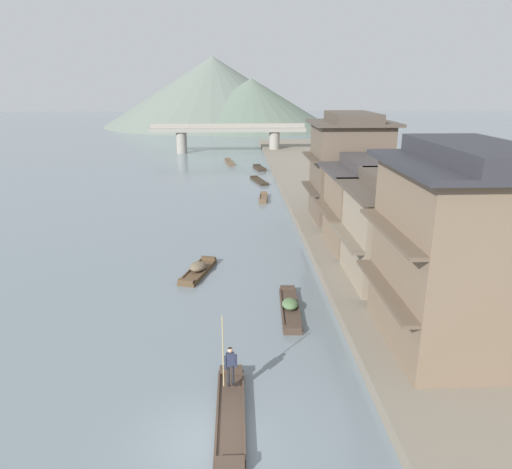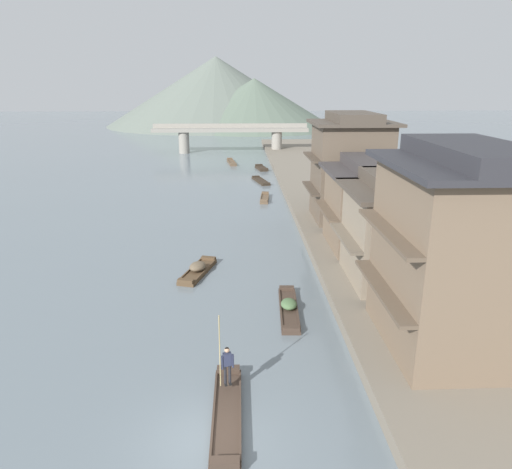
{
  "view_description": "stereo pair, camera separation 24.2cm",
  "coord_description": "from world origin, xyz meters",
  "px_view_note": "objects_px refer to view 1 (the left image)",
  "views": [
    {
      "loc": [
        0.91,
        -13.24,
        11.61
      ],
      "look_at": [
        2.37,
        17.98,
        1.65
      ],
      "focal_mm": 33.45,
      "sensor_mm": 36.0,
      "label": 1
    },
    {
      "loc": [
        1.15,
        -13.25,
        11.61
      ],
      "look_at": [
        2.37,
        17.98,
        1.65
      ],
      "focal_mm": 33.45,
      "sensor_mm": 36.0,
      "label": 2
    }
  ],
  "objects_px": {
    "boat_midriver_drifting": "(198,270)",
    "house_waterfront_narrow": "(349,168)",
    "boat_moored_third": "(259,181)",
    "house_waterfront_second": "(394,230)",
    "boat_midriver_upstream": "(290,308)",
    "boat_moored_nearest": "(260,168)",
    "house_waterfront_tall": "(372,204)",
    "stone_bridge": "(228,134)",
    "boat_moored_second": "(230,162)",
    "boatman_person": "(230,362)",
    "boat_moored_far": "(263,198)",
    "boat_foreground_poled": "(231,415)",
    "house_waterfront_nearest": "(464,251)"
  },
  "relations": [
    {
      "from": "boat_midriver_upstream",
      "to": "stone_bridge",
      "type": "bearing_deg",
      "value": 93.58
    },
    {
      "from": "boat_midriver_upstream",
      "to": "stone_bridge",
      "type": "xyz_separation_m",
      "value": [
        -3.79,
        60.54,
        3.02
      ]
    },
    {
      "from": "boat_midriver_drifting",
      "to": "house_waterfront_second",
      "type": "relative_size",
      "value": 0.69
    },
    {
      "from": "boatman_person",
      "to": "boat_moored_second",
      "type": "bearing_deg",
      "value": 90.39
    },
    {
      "from": "boat_moored_nearest",
      "to": "boat_moored_far",
      "type": "bearing_deg",
      "value": -91.85
    },
    {
      "from": "boat_moored_second",
      "to": "boat_moored_far",
      "type": "relative_size",
      "value": 1.45
    },
    {
      "from": "house_waterfront_tall",
      "to": "stone_bridge",
      "type": "height_order",
      "value": "house_waterfront_tall"
    },
    {
      "from": "boat_moored_far",
      "to": "boat_midriver_upstream",
      "type": "relative_size",
      "value": 0.75
    },
    {
      "from": "boat_moored_second",
      "to": "house_waterfront_nearest",
      "type": "height_order",
      "value": "house_waterfront_nearest"
    },
    {
      "from": "house_waterfront_narrow",
      "to": "house_waterfront_nearest",
      "type": "bearing_deg",
      "value": -89.87
    },
    {
      "from": "boat_midriver_upstream",
      "to": "house_waterfront_nearest",
      "type": "distance_m",
      "value": 9.33
    },
    {
      "from": "boat_midriver_upstream",
      "to": "stone_bridge",
      "type": "relative_size",
      "value": 0.19
    },
    {
      "from": "boat_moored_nearest",
      "to": "boat_moored_second",
      "type": "xyz_separation_m",
      "value": [
        -4.25,
        5.37,
        -0.01
      ]
    },
    {
      "from": "boatman_person",
      "to": "boat_moored_third",
      "type": "bearing_deg",
      "value": 85.44
    },
    {
      "from": "boat_midriver_drifting",
      "to": "boat_moored_nearest",
      "type": "bearing_deg",
      "value": 81.1
    },
    {
      "from": "boatman_person",
      "to": "boat_moored_far",
      "type": "relative_size",
      "value": 0.79
    },
    {
      "from": "boat_moored_far",
      "to": "house_waterfront_second",
      "type": "bearing_deg",
      "value": -75.15
    },
    {
      "from": "boatman_person",
      "to": "boat_moored_third",
      "type": "relative_size",
      "value": 0.6
    },
    {
      "from": "boat_foreground_poled",
      "to": "boatman_person",
      "type": "height_order",
      "value": "boatman_person"
    },
    {
      "from": "boat_midriver_upstream",
      "to": "boat_moored_second",
      "type": "bearing_deg",
      "value": 94.1
    },
    {
      "from": "boatman_person",
      "to": "boat_midriver_upstream",
      "type": "distance_m",
      "value": 7.76
    },
    {
      "from": "boat_moored_second",
      "to": "boat_midriver_upstream",
      "type": "height_order",
      "value": "boat_midriver_upstream"
    },
    {
      "from": "house_waterfront_second",
      "to": "stone_bridge",
      "type": "bearing_deg",
      "value": 99.75
    },
    {
      "from": "boat_moored_third",
      "to": "boatman_person",
      "type": "bearing_deg",
      "value": -94.56
    },
    {
      "from": "boat_moored_third",
      "to": "boat_midriver_drifting",
      "type": "bearing_deg",
      "value": -100.54
    },
    {
      "from": "house_waterfront_second",
      "to": "stone_bridge",
      "type": "height_order",
      "value": "house_waterfront_second"
    },
    {
      "from": "house_waterfront_narrow",
      "to": "boat_moored_second",
      "type": "bearing_deg",
      "value": 107.06
    },
    {
      "from": "stone_bridge",
      "to": "boat_moored_third",
      "type": "bearing_deg",
      "value": -81.2
    },
    {
      "from": "boat_moored_nearest",
      "to": "stone_bridge",
      "type": "bearing_deg",
      "value": 105.02
    },
    {
      "from": "boat_moored_third",
      "to": "house_waterfront_second",
      "type": "bearing_deg",
      "value": -79.5
    },
    {
      "from": "boat_midriver_upstream",
      "to": "boat_moored_third",
      "type": "bearing_deg",
      "value": 89.67
    },
    {
      "from": "boat_moored_nearest",
      "to": "house_waterfront_second",
      "type": "xyz_separation_m",
      "value": [
        5.42,
        -41.04,
        3.47
      ]
    },
    {
      "from": "boat_moored_second",
      "to": "house_waterfront_narrow",
      "type": "distance_m",
      "value": 35.0
    },
    {
      "from": "boat_midriver_upstream",
      "to": "house_waterfront_tall",
      "type": "xyz_separation_m",
      "value": [
        6.61,
        8.75,
        3.41
      ]
    },
    {
      "from": "boat_moored_far",
      "to": "house_waterfront_tall",
      "type": "height_order",
      "value": "house_waterfront_tall"
    },
    {
      "from": "house_waterfront_tall",
      "to": "house_waterfront_narrow",
      "type": "distance_m",
      "value": 7.3
    },
    {
      "from": "boat_foreground_poled",
      "to": "house_waterfront_narrow",
      "type": "relative_size",
      "value": 0.62
    },
    {
      "from": "house_waterfront_nearest",
      "to": "house_waterfront_tall",
      "type": "relative_size",
      "value": 1.29
    },
    {
      "from": "boat_midriver_drifting",
      "to": "house_waterfront_narrow",
      "type": "xyz_separation_m",
      "value": [
        11.9,
        10.41,
        4.67
      ]
    },
    {
      "from": "boat_moored_nearest",
      "to": "boat_moored_second",
      "type": "relative_size",
      "value": 0.69
    },
    {
      "from": "house_waterfront_narrow",
      "to": "stone_bridge",
      "type": "relative_size",
      "value": 0.33
    },
    {
      "from": "boat_midriver_drifting",
      "to": "boat_midriver_upstream",
      "type": "height_order",
      "value": "boat_midriver_drifting"
    },
    {
      "from": "boat_moored_third",
      "to": "house_waterfront_narrow",
      "type": "xyz_separation_m",
      "value": [
        6.46,
        -18.86,
        4.81
      ]
    },
    {
      "from": "boat_foreground_poled",
      "to": "boat_midriver_upstream",
      "type": "distance_m",
      "value": 8.92
    },
    {
      "from": "boat_midriver_drifting",
      "to": "boat_moored_third",
      "type": "bearing_deg",
      "value": 79.46
    },
    {
      "from": "boat_moored_far",
      "to": "house_waterfront_tall",
      "type": "distance_m",
      "value": 18.15
    },
    {
      "from": "stone_bridge",
      "to": "boatman_person",
      "type": "bearing_deg",
      "value": -89.44
    },
    {
      "from": "boat_midriver_upstream",
      "to": "house_waterfront_second",
      "type": "bearing_deg",
      "value": 23.34
    },
    {
      "from": "boatman_person",
      "to": "house_waterfront_narrow",
      "type": "relative_size",
      "value": 0.35
    },
    {
      "from": "boat_moored_nearest",
      "to": "boat_moored_third",
      "type": "bearing_deg",
      "value": -93.41
    }
  ]
}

